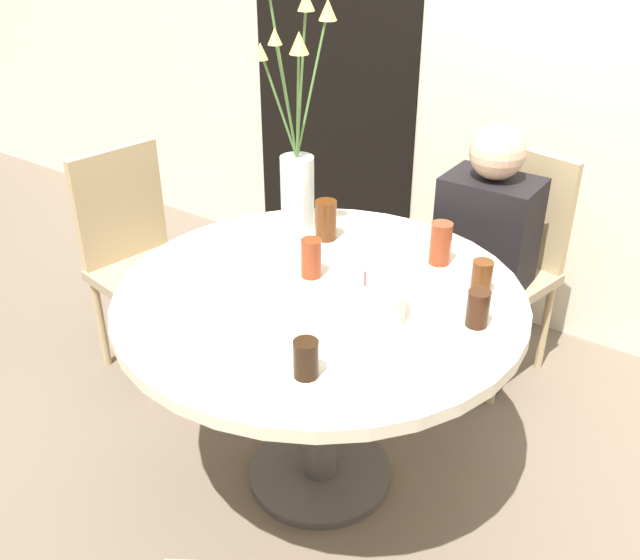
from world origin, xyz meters
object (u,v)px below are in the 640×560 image
object	(u,v)px
chair_far_back	(507,253)
person_woman	(483,268)
chair_left_flank	(139,250)
drink_glass_3	(478,308)
drink_glass_4	(482,277)
side_plate	(227,348)
drink_glass_1	(306,359)
birthday_cake	(364,301)
flower_vase	(297,157)
drink_glass_5	(441,243)
drink_glass_2	(311,258)
drink_glass_0	(326,220)

from	to	relation	value
chair_far_back	person_woman	size ratio (longest dim) A/B	0.85
chair_left_flank	drink_glass_3	xyz separation A→B (m)	(1.45, -0.07, 0.28)
drink_glass_3	drink_glass_4	xyz separation A→B (m)	(-0.06, 0.17, -0.00)
side_plate	person_woman	bearing A→B (deg)	79.98
chair_left_flank	drink_glass_1	bearing A→B (deg)	-103.88
birthday_cake	person_woman	xyz separation A→B (m)	(0.01, 0.87, -0.29)
flower_vase	drink_glass_5	xyz separation A→B (m)	(0.53, 0.03, -0.18)
chair_far_back	drink_glass_1	distance (m)	1.37
flower_vase	drink_glass_4	xyz separation A→B (m)	(0.72, -0.07, -0.20)
chair_far_back	drink_glass_2	distance (m)	1.01
chair_left_flank	drink_glass_5	bearing A→B (deg)	-71.09
drink_glass_0	drink_glass_1	distance (m)	0.77
drink_glass_1	person_woman	world-z (taller)	person_woman
chair_left_flank	drink_glass_2	size ratio (longest dim) A/B	7.36
chair_far_back	side_plate	size ratio (longest dim) A/B	5.58
flower_vase	drink_glass_2	world-z (taller)	flower_vase
birthday_cake	drink_glass_3	size ratio (longest dim) A/B	2.19
chair_left_flank	birthday_cake	xyz separation A→B (m)	(1.18, -0.21, 0.28)
drink_glass_3	drink_glass_5	distance (m)	0.37
chair_far_back	drink_glass_2	size ratio (longest dim) A/B	7.36
chair_left_flank	drink_glass_3	size ratio (longest dim) A/B	8.67
drink_glass_1	person_woman	xyz separation A→B (m)	(-0.02, 1.19, -0.29)
birthday_cake	drink_glass_0	size ratio (longest dim) A/B	1.68
drink_glass_5	drink_glass_3	bearing A→B (deg)	-47.51
chair_far_back	flower_vase	distance (m)	0.98
drink_glass_3	drink_glass_4	size ratio (longest dim) A/B	1.03
birthday_cake	drink_glass_4	distance (m)	0.38
chair_left_flank	drink_glass_3	distance (m)	1.48
birthday_cake	drink_glass_1	world-z (taller)	birthday_cake
chair_far_back	drink_glass_3	size ratio (longest dim) A/B	8.67
drink_glass_0	side_plate	bearing A→B (deg)	-77.17
drink_glass_0	person_woman	xyz separation A→B (m)	(0.37, 0.53, -0.31)
birthday_cake	person_woman	distance (m)	0.92
drink_glass_1	chair_far_back	bearing A→B (deg)	89.37
flower_vase	chair_left_flank	bearing A→B (deg)	-166.21
drink_glass_2	flower_vase	bearing A→B (deg)	132.34
birthday_cake	drink_glass_2	distance (m)	0.28
chair_left_flank	birthday_cake	distance (m)	1.23
drink_glass_0	person_woman	bearing A→B (deg)	54.85
drink_glass_1	drink_glass_2	world-z (taller)	drink_glass_2
drink_glass_0	drink_glass_3	size ratio (longest dim) A/B	1.30
drink_glass_2	drink_glass_3	size ratio (longest dim) A/B	1.18
drink_glass_3	person_woman	world-z (taller)	person_woman
birthday_cake	chair_left_flank	bearing A→B (deg)	169.79
drink_glass_4	chair_far_back	bearing A→B (deg)	103.49
side_plate	drink_glass_0	distance (m)	0.71
drink_glass_4	drink_glass_1	bearing A→B (deg)	-106.72
flower_vase	drink_glass_1	world-z (taller)	flower_vase
flower_vase	person_woman	bearing A→B (deg)	44.27
chair_far_back	birthday_cake	distance (m)	1.07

